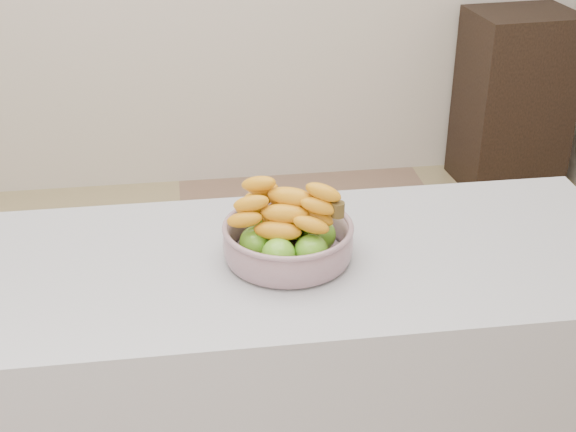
# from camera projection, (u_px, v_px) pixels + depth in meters

# --- Properties ---
(counter) EXTENTS (2.00, 0.60, 0.90)m
(counter) POSITION_uv_depth(u_px,v_px,m) (188.00, 429.00, 1.88)
(counter) COLOR #9E9EA6
(counter) RESTS_ON ground
(cabinet) EXTENTS (0.51, 0.42, 0.87)m
(cabinet) POSITION_uv_depth(u_px,v_px,m) (513.00, 100.00, 3.92)
(cabinet) COLOR black
(cabinet) RESTS_ON ground
(fruit_bowl) EXTENTS (0.28, 0.28, 0.17)m
(fruit_bowl) POSITION_uv_depth(u_px,v_px,m) (288.00, 236.00, 1.68)
(fruit_bowl) COLOR #929AAF
(fruit_bowl) RESTS_ON counter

